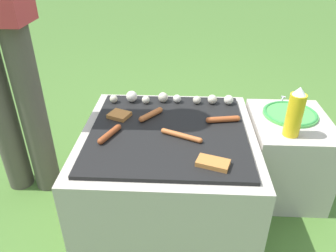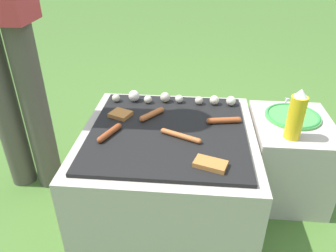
# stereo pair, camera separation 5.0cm
# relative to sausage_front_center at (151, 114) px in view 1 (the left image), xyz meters

# --- Properties ---
(ground_plane) EXTENTS (14.00, 14.00, 0.00)m
(ground_plane) POSITION_rel_sausage_front_center_xyz_m (0.09, -0.12, -0.43)
(ground_plane) COLOR #47702D
(grill) EXTENTS (0.81, 0.81, 0.42)m
(grill) POSITION_rel_sausage_front_center_xyz_m (0.09, -0.12, -0.23)
(grill) COLOR #B2AA9E
(grill) RESTS_ON ground_plane
(side_ledge) EXTENTS (0.37, 0.45, 0.42)m
(side_ledge) POSITION_rel_sausage_front_center_xyz_m (0.69, 0.01, -0.22)
(side_ledge) COLOR #B2AA9E
(side_ledge) RESTS_ON ground_plane
(sausage_front_center) EXTENTS (0.11, 0.13, 0.03)m
(sausage_front_center) POSITION_rel_sausage_front_center_xyz_m (0.00, 0.00, 0.00)
(sausage_front_center) COLOR #B7602D
(sausage_front_center) RESTS_ON grill
(sausage_mid_left) EXTENTS (0.08, 0.15, 0.03)m
(sausage_mid_left) POSITION_rel_sausage_front_center_xyz_m (-0.17, -0.19, -0.00)
(sausage_mid_left) COLOR #93421E
(sausage_mid_left) RESTS_ON grill
(sausage_back_center) EXTENTS (0.19, 0.10, 0.02)m
(sausage_back_center) POSITION_rel_sausage_front_center_xyz_m (0.15, -0.18, -0.00)
(sausage_back_center) COLOR #B7602D
(sausage_back_center) RESTS_ON grill
(sausage_front_right) EXTENTS (0.17, 0.05, 0.03)m
(sausage_front_right) POSITION_rel_sausage_front_center_xyz_m (0.35, -0.03, -0.00)
(sausage_front_right) COLOR #A34C23
(sausage_front_right) RESTS_ON grill
(bread_slice_center) EXTENTS (0.14, 0.11, 0.02)m
(bread_slice_center) POSITION_rel_sausage_front_center_xyz_m (0.28, -0.37, -0.00)
(bread_slice_center) COLOR #B27033
(bread_slice_center) RESTS_ON grill
(bread_slice_left) EXTENTS (0.12, 0.12, 0.02)m
(bread_slice_left) POSITION_rel_sausage_front_center_xyz_m (-0.16, -0.01, -0.00)
(bread_slice_left) COLOR #B27033
(bread_slice_left) RESTS_ON grill
(mushroom_row) EXTENTS (0.66, 0.07, 0.06)m
(mushroom_row) POSITION_rel_sausage_front_center_xyz_m (0.09, 0.16, 0.01)
(mushroom_row) COLOR beige
(mushroom_row) RESTS_ON grill
(plate_colorful) EXTENTS (0.27, 0.27, 0.02)m
(plate_colorful) POSITION_rel_sausage_front_center_xyz_m (0.69, 0.06, -0.01)
(plate_colorful) COLOR #4CB24C
(plate_colorful) RESTS_ON side_ledge
(condiment_bottle) EXTENTS (0.07, 0.07, 0.23)m
(condiment_bottle) POSITION_rel_sausage_front_center_xyz_m (0.64, -0.13, 0.10)
(condiment_bottle) COLOR gold
(condiment_bottle) RESTS_ON side_ledge
(fork_utensil) EXTENTS (0.11, 0.20, 0.01)m
(fork_utensil) POSITION_rel_sausage_front_center_xyz_m (0.67, 0.18, -0.01)
(fork_utensil) COLOR silver
(fork_utensil) RESTS_ON side_ledge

